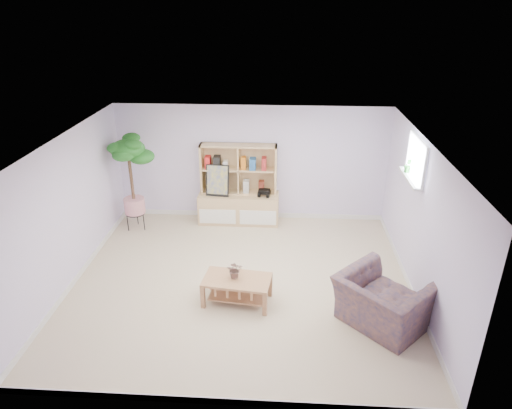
# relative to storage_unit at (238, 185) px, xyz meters

# --- Properties ---
(floor) EXTENTS (5.50, 5.00, 0.01)m
(floor) POSITION_rel_storage_unit_xyz_m (0.25, -2.24, -0.82)
(floor) COLOR beige
(floor) RESTS_ON ground
(ceiling) EXTENTS (5.50, 5.00, 0.01)m
(ceiling) POSITION_rel_storage_unit_xyz_m (0.25, -2.24, 1.58)
(ceiling) COLOR silver
(ceiling) RESTS_ON walls
(walls) EXTENTS (5.51, 5.01, 2.40)m
(walls) POSITION_rel_storage_unit_xyz_m (0.25, -2.24, 0.38)
(walls) COLOR #DED4FF
(walls) RESTS_ON floor
(baseboard) EXTENTS (5.50, 5.00, 0.10)m
(baseboard) POSITION_rel_storage_unit_xyz_m (0.25, -2.24, -0.77)
(baseboard) COLOR white
(baseboard) RESTS_ON floor
(window) EXTENTS (0.10, 0.98, 0.68)m
(window) POSITION_rel_storage_unit_xyz_m (2.98, -1.64, 1.18)
(window) COLOR #C7E5FF
(window) RESTS_ON walls
(window_sill) EXTENTS (0.14, 1.00, 0.04)m
(window_sill) POSITION_rel_storage_unit_xyz_m (2.92, -1.64, 0.86)
(window_sill) COLOR white
(window_sill) RESTS_ON walls
(storage_unit) EXTENTS (1.65, 0.56, 1.65)m
(storage_unit) POSITION_rel_storage_unit_xyz_m (0.00, 0.00, 0.00)
(storage_unit) COLOR tan
(storage_unit) RESTS_ON floor
(poster) EXTENTS (0.48, 0.16, 0.65)m
(poster) POSITION_rel_storage_unit_xyz_m (-0.41, -0.08, 0.12)
(poster) COLOR yellow
(poster) RESTS_ON storage_unit
(toy_truck) EXTENTS (0.36, 0.27, 0.17)m
(toy_truck) POSITION_rel_storage_unit_xyz_m (0.53, -0.06, -0.12)
(toy_truck) COLOR black
(toy_truck) RESTS_ON storage_unit
(coffee_table) EXTENTS (1.08, 0.68, 0.42)m
(coffee_table) POSITION_rel_storage_unit_xyz_m (0.24, -2.76, -0.62)
(coffee_table) COLOR #96654B
(coffee_table) RESTS_ON floor
(table_plant) EXTENTS (0.26, 0.23, 0.27)m
(table_plant) POSITION_rel_storage_unit_xyz_m (0.21, -2.72, -0.27)
(table_plant) COLOR #2B7431
(table_plant) RESTS_ON coffee_table
(floor_tree) EXTENTS (0.91, 0.91, 1.94)m
(floor_tree) POSITION_rel_storage_unit_xyz_m (-2.05, -0.44, 0.15)
(floor_tree) COLOR #1F6422
(floor_tree) RESTS_ON floor
(armchair) EXTENTS (1.55, 1.55, 0.87)m
(armchair) POSITION_rel_storage_unit_xyz_m (2.35, -3.17, -0.39)
(armchair) COLOR navy
(armchair) RESTS_ON floor
(sill_plant) EXTENTS (0.16, 0.14, 0.25)m
(sill_plant) POSITION_rel_storage_unit_xyz_m (2.92, -1.43, 1.00)
(sill_plant) COLOR #1F6422
(sill_plant) RESTS_ON window_sill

